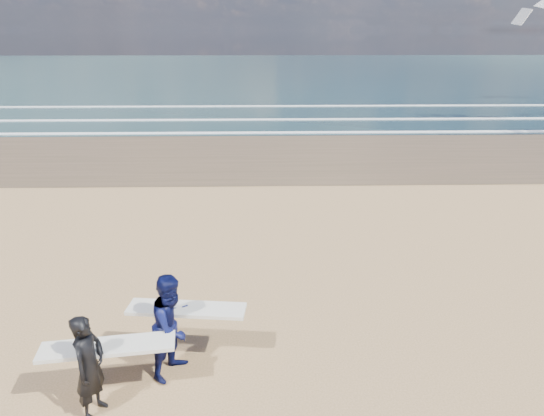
{
  "coord_description": "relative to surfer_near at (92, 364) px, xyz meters",
  "views": [
    {
      "loc": [
        1.33,
        -6.84,
        5.98
      ],
      "look_at": [
        1.65,
        6.0,
        1.26
      ],
      "focal_mm": 32.0,
      "sensor_mm": 36.0,
      "label": 1
    }
  ],
  "objects": [
    {
      "name": "surfer_far",
      "position": [
        1.15,
        1.01,
        0.07
      ],
      "size": [
        2.24,
        1.33,
        1.99
      ],
      "color": "#0A0F3D",
      "rests_on": "ground"
    },
    {
      "name": "surfer_near",
      "position": [
        0.0,
        0.0,
        0.0
      ],
      "size": [
        2.25,
        1.13,
        1.84
      ],
      "color": "black",
      "rests_on": "ground"
    },
    {
      "name": "foam_breakers",
      "position": [
        21.41,
        28.43,
        -0.88
      ],
      "size": [
        220.0,
        11.7,
        0.05
      ],
      "color": "white",
      "rests_on": "ground"
    },
    {
      "name": "ocean",
      "position": [
        21.41,
        72.33,
        -0.93
      ],
      "size": [
        220.0,
        100.0,
        0.02
      ],
      "primitive_type": "cube",
      "color": "#193037",
      "rests_on": "ground"
    }
  ]
}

